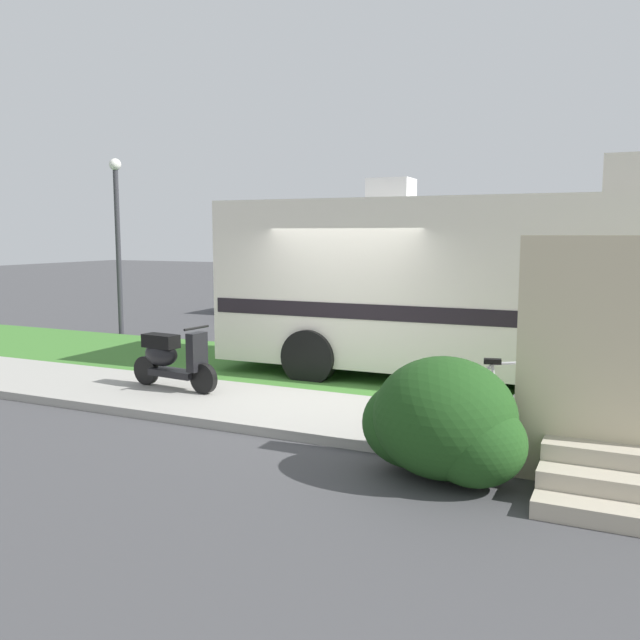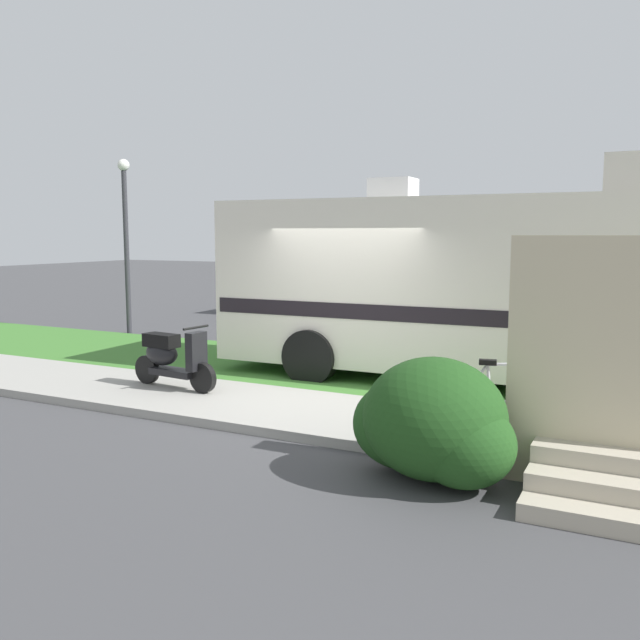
% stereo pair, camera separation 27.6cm
% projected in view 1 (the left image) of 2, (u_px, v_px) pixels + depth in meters
% --- Properties ---
extents(ground_plane, '(80.00, 80.00, 0.00)m').
position_uv_depth(ground_plane, '(329.00, 396.00, 10.10)').
color(ground_plane, '#424244').
extents(sidewalk, '(24.00, 2.00, 0.12)m').
position_uv_depth(sidewalk, '(292.00, 411.00, 9.01)').
color(sidewalk, '#9E9B93').
rests_on(sidewalk, ground).
extents(grass_strip, '(24.00, 3.40, 0.08)m').
position_uv_depth(grass_strip, '(365.00, 375.00, 11.44)').
color(grass_strip, '#3D752D').
rests_on(grass_strip, ground).
extents(motorhome_rv, '(7.83, 2.69, 3.46)m').
position_uv_depth(motorhome_rv, '(466.00, 282.00, 10.81)').
color(motorhome_rv, silver).
rests_on(motorhome_rv, ground).
extents(scooter, '(1.59, 0.51, 0.97)m').
position_uv_depth(scooter, '(171.00, 358.00, 10.03)').
color(scooter, black).
rests_on(scooter, ground).
extents(bicycle, '(1.69, 0.54, 0.89)m').
position_uv_depth(bicycle, '(508.00, 399.00, 7.88)').
color(bicycle, black).
rests_on(bicycle, ground).
extents(pickup_truck_far, '(5.82, 2.31, 1.80)m').
position_uv_depth(pickup_truck_far, '(340.00, 284.00, 19.59)').
color(pickup_truck_far, '#1E478C').
rests_on(pickup_truck_far, ground).
extents(porch_steps, '(2.00, 1.26, 2.40)m').
position_uv_depth(porch_steps, '(627.00, 392.00, 6.22)').
color(porch_steps, '#B2A893').
rests_on(porch_steps, ground).
extents(bush_by_porch, '(1.69, 1.27, 1.20)m').
position_uv_depth(bush_by_porch, '(442.00, 424.00, 6.60)').
color(bush_by_porch, '#1E4719').
rests_on(bush_by_porch, ground).
extents(bottle_green, '(0.07, 0.07, 0.26)m').
position_uv_depth(bottle_green, '(579.00, 421.00, 7.91)').
color(bottle_green, navy).
rests_on(bottle_green, ground).
extents(street_lamp_post, '(0.28, 0.28, 4.17)m').
position_uv_depth(street_lamp_post, '(118.00, 229.00, 16.00)').
color(street_lamp_post, '#333338').
rests_on(street_lamp_post, ground).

